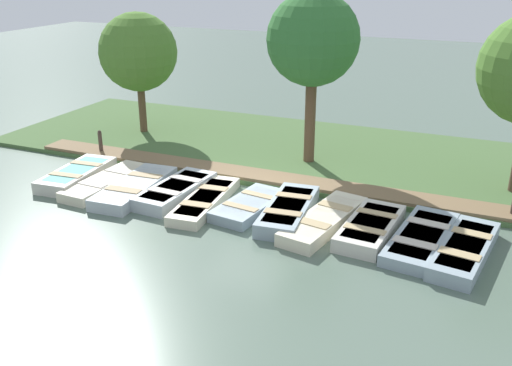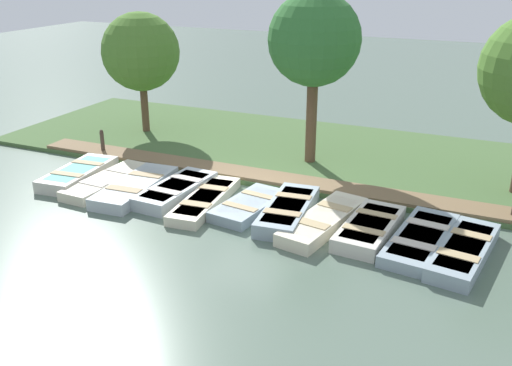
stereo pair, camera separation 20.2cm
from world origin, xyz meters
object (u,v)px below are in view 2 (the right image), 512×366
rowboat_6 (288,211)px  rowboat_8 (370,228)px  rowboat_7 (324,220)px  rowboat_10 (464,251)px  rowboat_0 (78,174)px  rowboat_4 (205,200)px  rowboat_2 (136,187)px  rowboat_5 (249,205)px  mooring_post_near (103,143)px  rowboat_3 (176,190)px  rowboat_9 (421,239)px  park_tree_far_left (141,52)px  park_tree_left (314,41)px  rowboat_1 (107,181)px

rowboat_6 → rowboat_8: (0.15, 2.42, -0.01)m
rowboat_7 → rowboat_10: (0.28, 3.75, 0.01)m
rowboat_0 → rowboat_6: 7.55m
rowboat_0 → rowboat_4: size_ratio=0.88×
rowboat_2 → rowboat_8: rowboat_8 is taller
rowboat_5 → rowboat_6: bearing=98.4°
rowboat_10 → mooring_post_near: 13.46m
rowboat_3 → rowboat_4: bearing=82.7°
rowboat_9 → rowboat_0: bearing=-83.7°
rowboat_4 → rowboat_6: (-0.18, 2.62, 0.06)m
rowboat_9 → park_tree_far_left: bearing=-107.4°
rowboat_0 → rowboat_4: rowboat_0 is taller
mooring_post_near → rowboat_0: bearing=18.2°
rowboat_2 → park_tree_left: park_tree_left is taller
mooring_post_near → rowboat_2: bearing=52.2°
rowboat_1 → rowboat_5: (-0.12, 5.08, -0.00)m
rowboat_2 → park_tree_left: (-4.76, 4.22, 4.22)m
rowboat_0 → mooring_post_near: mooring_post_near is taller
rowboat_2 → rowboat_7: rowboat_2 is taller
rowboat_0 → mooring_post_near: size_ratio=3.00×
rowboat_6 → park_tree_far_left: park_tree_far_left is taller
mooring_post_near → park_tree_left: 8.68m
rowboat_3 → mooring_post_near: mooring_post_near is taller
rowboat_1 → rowboat_6: 6.29m
rowboat_4 → rowboat_5: rowboat_5 is taller
rowboat_1 → rowboat_6: rowboat_6 is taller
rowboat_1 → rowboat_2: size_ratio=0.98×
rowboat_0 → rowboat_2: bearing=80.8°
rowboat_8 → park_tree_left: bearing=-140.5°
rowboat_8 → rowboat_9: 1.35m
rowboat_5 → rowboat_9: (0.15, 4.99, 0.00)m
rowboat_4 → rowboat_7: bearing=85.2°
rowboat_5 → rowboat_6: (-0.00, 1.22, 0.06)m
rowboat_8 → rowboat_7: bearing=-84.9°
rowboat_7 → rowboat_6: bearing=-87.8°
rowboat_2 → rowboat_3: bearing=97.7°
park_tree_far_left → park_tree_left: bearing=83.7°
rowboat_5 → park_tree_left: bearing=-176.0°
rowboat_4 → rowboat_7: size_ratio=0.97×
park_tree_left → rowboat_8: bearing=35.3°
rowboat_1 → rowboat_7: 7.42m
rowboat_2 → rowboat_8: bearing=87.1°
rowboat_3 → rowboat_7: bearing=91.0°
rowboat_0 → mooring_post_near: bearing=-166.8°
rowboat_1 → park_tree_far_left: (-5.50, -2.20, 3.27)m
rowboat_1 → rowboat_4: bearing=91.9°
rowboat_6 → rowboat_9: size_ratio=0.93×
rowboat_5 → park_tree_left: (-4.53, 0.33, 4.25)m
rowboat_8 → mooring_post_near: (-2.40, -10.73, 0.32)m
mooring_post_near → park_tree_left: size_ratio=0.17×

